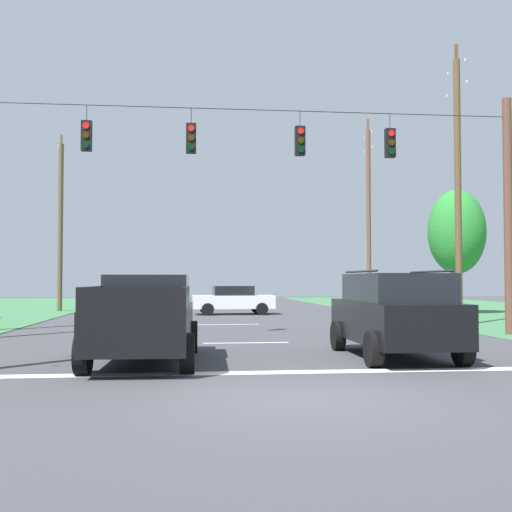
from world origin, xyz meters
The scene contains 13 objects.
ground_plane centered at (0.00, 0.00, 0.00)m, with size 120.00×120.00×0.00m, color #3D3D42.
stop_bar_stripe centered at (0.00, 2.76, 0.00)m, with size 15.15×0.45×0.01m, color white.
lane_dash_0 centered at (0.00, 8.76, 0.00)m, with size 0.15×2.50×0.01m, color white.
lane_dash_1 centered at (0.00, 16.52, 0.00)m, with size 0.15×2.50×0.01m, color white.
lane_dash_2 centered at (0.00, 24.13, 0.00)m, with size 0.15×2.50×0.01m, color white.
overhead_signal_span centered at (0.11, 10.38, 4.41)m, with size 17.96×0.31×7.94m.
pickup_truck centered at (-2.65, 4.69, 0.97)m, with size 2.41×5.46×1.95m.
suv_black centered at (3.16, 4.84, 1.06)m, with size 2.24×4.81×2.05m.
distant_car_crossing_white centered at (0.73, 24.24, 0.79)m, with size 4.37×2.16×1.52m.
utility_pole_mid_right centered at (9.06, 14.57, 5.72)m, with size 0.27×1.99×11.35m.
utility_pole_far_right centered at (9.13, 27.46, 5.80)m, with size 0.27×1.79×11.56m.
utility_pole_far_left centered at (-9.14, 28.57, 5.08)m, with size 0.30×1.58×10.41m.
tree_roadside_right centered at (12.68, 23.02, 4.41)m, with size 3.05×3.05×6.69m.
Camera 1 is at (-1.72, -9.84, 1.83)m, focal length 44.82 mm.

